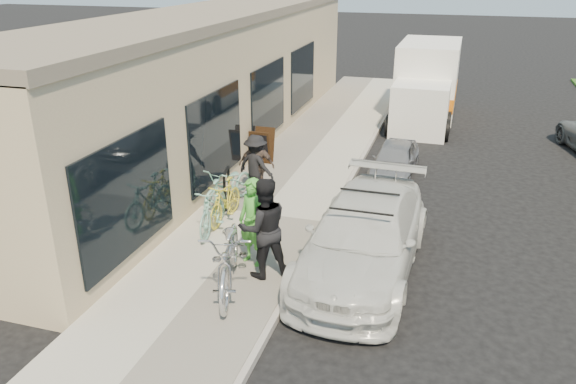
# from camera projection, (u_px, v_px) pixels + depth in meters

# --- Properties ---
(ground) EXTENTS (120.00, 120.00, 0.00)m
(ground) POSITION_uv_depth(u_px,v_px,m) (312.00, 303.00, 9.86)
(ground) COLOR black
(ground) RESTS_ON ground
(sidewalk) EXTENTS (3.00, 34.00, 0.15)m
(sidewalk) POSITION_uv_depth(u_px,v_px,m) (261.00, 216.00, 13.02)
(sidewalk) COLOR #ADA99C
(sidewalk) RESTS_ON ground
(curb) EXTENTS (0.12, 34.00, 0.13)m
(curb) POSITION_uv_depth(u_px,v_px,m) (326.00, 225.00, 12.61)
(curb) COLOR #9E9891
(curb) RESTS_ON ground
(storefront) EXTENTS (3.60, 20.00, 4.22)m
(storefront) POSITION_uv_depth(u_px,v_px,m) (215.00, 80.00, 17.52)
(storefront) COLOR #C8B38B
(storefront) RESTS_ON ground
(bike_rack) EXTENTS (0.20, 0.64, 0.92)m
(bike_rack) POSITION_uv_depth(u_px,v_px,m) (227.00, 184.00, 13.18)
(bike_rack) COLOR black
(bike_rack) RESTS_ON sidewalk
(sandwich_board) EXTENTS (0.61, 0.62, 0.98)m
(sandwich_board) POSITION_uv_depth(u_px,v_px,m) (262.00, 146.00, 16.11)
(sandwich_board) COLOR black
(sandwich_board) RESTS_ON sidewalk
(sedan_white) EXTENTS (2.23, 5.07, 1.49)m
(sedan_white) POSITION_uv_depth(u_px,v_px,m) (364.00, 236.00, 10.65)
(sedan_white) COLOR silver
(sedan_white) RESTS_ON ground
(sedan_silver) EXTENTS (1.26, 2.90, 0.97)m
(sedan_silver) POSITION_uv_depth(u_px,v_px,m) (395.00, 160.00, 15.48)
(sedan_silver) COLOR gray
(sedan_silver) RESTS_ON ground
(moving_truck) EXTENTS (2.20, 5.70, 2.79)m
(moving_truck) POSITION_uv_depth(u_px,v_px,m) (426.00, 86.00, 20.93)
(moving_truck) COLOR white
(moving_truck) RESTS_ON ground
(tandem_bike) EXTENTS (1.52, 2.59, 1.29)m
(tandem_bike) POSITION_uv_depth(u_px,v_px,m) (230.00, 255.00, 9.83)
(tandem_bike) COLOR silver
(tandem_bike) RESTS_ON sidewalk
(woman_rider) EXTENTS (0.74, 0.62, 1.72)m
(woman_rider) POSITION_uv_depth(u_px,v_px,m) (253.00, 222.00, 10.57)
(woman_rider) COLOR green
(woman_rider) RESTS_ON sidewalk
(man_standing) EXTENTS (1.18, 1.12, 1.92)m
(man_standing) POSITION_uv_depth(u_px,v_px,m) (264.00, 228.00, 10.11)
(man_standing) COLOR black
(man_standing) RESTS_ON sidewalk
(cruiser_bike_a) EXTENTS (0.68, 1.81, 1.06)m
(cruiser_bike_a) POSITION_uv_depth(u_px,v_px,m) (213.00, 208.00, 11.99)
(cruiser_bike_a) COLOR #7CB9A6
(cruiser_bike_a) RESTS_ON sidewalk
(cruiser_bike_b) EXTENTS (1.05, 1.98, 0.99)m
(cruiser_bike_b) POSITION_uv_depth(u_px,v_px,m) (229.00, 186.00, 13.26)
(cruiser_bike_b) COLOR #7CB9A6
(cruiser_bike_b) RESTS_ON sidewalk
(cruiser_bike_c) EXTENTS (0.50, 1.59, 0.95)m
(cruiser_bike_c) POSITION_uv_depth(u_px,v_px,m) (225.00, 201.00, 12.47)
(cruiser_bike_c) COLOR gold
(cruiser_bike_c) RESTS_ON sidewalk
(bystander_a) EXTENTS (1.12, 0.85, 1.54)m
(bystander_a) POSITION_uv_depth(u_px,v_px,m) (256.00, 165.00, 13.77)
(bystander_a) COLOR black
(bystander_a) RESTS_ON sidewalk
(bystander_b) EXTENTS (0.92, 0.45, 1.53)m
(bystander_b) POSITION_uv_depth(u_px,v_px,m) (257.00, 166.00, 13.78)
(bystander_b) COLOR brown
(bystander_b) RESTS_ON sidewalk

